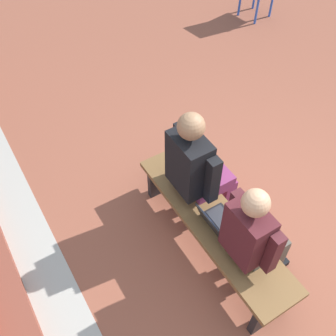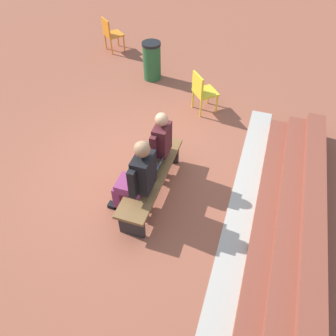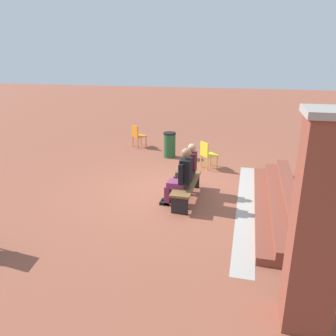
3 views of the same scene
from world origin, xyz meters
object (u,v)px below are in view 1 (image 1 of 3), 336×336
bench (213,226)px  laptop (217,222)px  person_student (255,236)px  person_adult (199,168)px

bench → laptop: bearing=168.1°
person_student → laptop: person_student is taller
bench → person_student: (-0.40, -0.06, 0.34)m
person_adult → bench: bearing=169.0°
bench → person_adult: size_ratio=1.31×
person_student → laptop: size_ratio=4.01×
bench → laptop: size_ratio=5.63×
person_student → person_adult: person_adult is taller
bench → person_adult: person_adult is taller
person_adult → laptop: (-0.41, 0.08, -0.23)m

